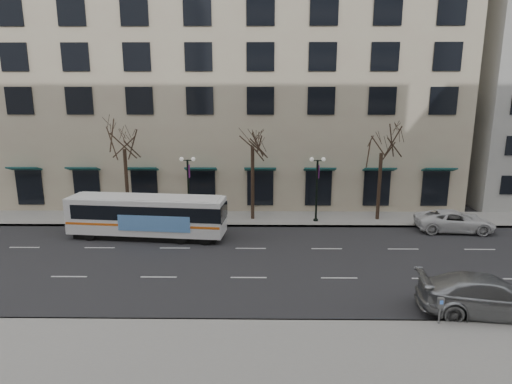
{
  "coord_description": "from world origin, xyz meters",
  "views": [
    {
      "loc": [
        0.68,
        -24.28,
        9.87
      ],
      "look_at": [
        0.36,
        1.48,
        4.0
      ],
      "focal_mm": 30.0,
      "sensor_mm": 36.0,
      "label": 1
    }
  ],
  "objects_px": {
    "silver_car": "(489,296)",
    "pay_station": "(440,305)",
    "lamp_post_right": "(317,186)",
    "city_bus": "(148,215)",
    "tree_far_left": "(124,137)",
    "lamp_post_left": "(188,186)",
    "tree_far_mid": "(253,134)",
    "white_pickup": "(455,221)",
    "tree_far_right": "(382,141)"
  },
  "relations": [
    {
      "from": "silver_car",
      "to": "pay_station",
      "type": "xyz_separation_m",
      "value": [
        -2.66,
        -1.11,
        0.11
      ]
    },
    {
      "from": "silver_car",
      "to": "tree_far_left",
      "type": "bearing_deg",
      "value": 61.82
    },
    {
      "from": "silver_car",
      "to": "pay_station",
      "type": "height_order",
      "value": "silver_car"
    },
    {
      "from": "tree_far_left",
      "to": "lamp_post_left",
      "type": "relative_size",
      "value": 1.6
    },
    {
      "from": "city_bus",
      "to": "silver_car",
      "type": "distance_m",
      "value": 21.21
    },
    {
      "from": "lamp_post_right",
      "to": "white_pickup",
      "type": "relative_size",
      "value": 0.94
    },
    {
      "from": "tree_far_right",
      "to": "silver_car",
      "type": "relative_size",
      "value": 1.29
    },
    {
      "from": "lamp_post_right",
      "to": "lamp_post_left",
      "type": "bearing_deg",
      "value": 180.0
    },
    {
      "from": "tree_far_mid",
      "to": "tree_far_right",
      "type": "relative_size",
      "value": 1.06
    },
    {
      "from": "lamp_post_left",
      "to": "lamp_post_right",
      "type": "height_order",
      "value": "same"
    },
    {
      "from": "silver_car",
      "to": "white_pickup",
      "type": "relative_size",
      "value": 1.12
    },
    {
      "from": "lamp_post_right",
      "to": "city_bus",
      "type": "xyz_separation_m",
      "value": [
        -12.26,
        -3.77,
        -1.32
      ]
    },
    {
      "from": "tree_far_right",
      "to": "pay_station",
      "type": "relative_size",
      "value": 6.7
    },
    {
      "from": "white_pickup",
      "to": "city_bus",
      "type": "bearing_deg",
      "value": 98.71
    },
    {
      "from": "city_bus",
      "to": "tree_far_mid",
      "type": "bearing_deg",
      "value": 36.9
    },
    {
      "from": "lamp_post_left",
      "to": "tree_far_left",
      "type": "bearing_deg",
      "value": 173.17
    },
    {
      "from": "lamp_post_left",
      "to": "pay_station",
      "type": "relative_size",
      "value": 4.33
    },
    {
      "from": "lamp_post_left",
      "to": "silver_car",
      "type": "distance_m",
      "value": 21.68
    },
    {
      "from": "pay_station",
      "to": "city_bus",
      "type": "bearing_deg",
      "value": 140.33
    },
    {
      "from": "tree_far_mid",
      "to": "white_pickup",
      "type": "relative_size",
      "value": 1.54
    },
    {
      "from": "tree_far_mid",
      "to": "lamp_post_left",
      "type": "bearing_deg",
      "value": -173.15
    },
    {
      "from": "tree_far_left",
      "to": "lamp_post_right",
      "type": "bearing_deg",
      "value": -2.29
    },
    {
      "from": "lamp_post_left",
      "to": "silver_car",
      "type": "bearing_deg",
      "value": -41.85
    },
    {
      "from": "tree_far_left",
      "to": "lamp_post_right",
      "type": "distance_m",
      "value": 15.48
    },
    {
      "from": "city_bus",
      "to": "tree_far_left",
      "type": "bearing_deg",
      "value": 128.04
    },
    {
      "from": "tree_far_left",
      "to": "lamp_post_left",
      "type": "bearing_deg",
      "value": -6.83
    },
    {
      "from": "tree_far_right",
      "to": "lamp_post_right",
      "type": "height_order",
      "value": "tree_far_right"
    },
    {
      "from": "lamp_post_right",
      "to": "tree_far_right",
      "type": "bearing_deg",
      "value": 6.85
    },
    {
      "from": "white_pickup",
      "to": "pay_station",
      "type": "relative_size",
      "value": 4.62
    },
    {
      "from": "city_bus",
      "to": "pay_station",
      "type": "xyz_separation_m",
      "value": [
        15.68,
        -11.74,
        -0.6
      ]
    },
    {
      "from": "city_bus",
      "to": "silver_car",
      "type": "relative_size",
      "value": 1.79
    },
    {
      "from": "tree_far_mid",
      "to": "city_bus",
      "type": "height_order",
      "value": "tree_far_mid"
    },
    {
      "from": "tree_far_mid",
      "to": "white_pickup",
      "type": "xyz_separation_m",
      "value": [
        14.99,
        -2.6,
        -6.13
      ]
    },
    {
      "from": "tree_far_left",
      "to": "pay_station",
      "type": "relative_size",
      "value": 6.93
    },
    {
      "from": "lamp_post_right",
      "to": "silver_car",
      "type": "height_order",
      "value": "lamp_post_right"
    },
    {
      "from": "tree_far_left",
      "to": "white_pickup",
      "type": "distance_m",
      "value": 25.81
    },
    {
      "from": "city_bus",
      "to": "lamp_post_right",
      "type": "bearing_deg",
      "value": 22.93
    },
    {
      "from": "lamp_post_left",
      "to": "pay_station",
      "type": "bearing_deg",
      "value": -49.13
    },
    {
      "from": "lamp_post_right",
      "to": "pay_station",
      "type": "height_order",
      "value": "lamp_post_right"
    },
    {
      "from": "lamp_post_left",
      "to": "lamp_post_right",
      "type": "bearing_deg",
      "value": 0.0
    },
    {
      "from": "lamp_post_left",
      "to": "city_bus",
      "type": "distance_m",
      "value": 4.59
    },
    {
      "from": "white_pickup",
      "to": "pay_station",
      "type": "distance_m",
      "value": 15.02
    },
    {
      "from": "tree_far_mid",
      "to": "lamp_post_right",
      "type": "bearing_deg",
      "value": -6.83
    },
    {
      "from": "tree_far_left",
      "to": "pay_station",
      "type": "bearing_deg",
      "value": -41.15
    },
    {
      "from": "tree_far_left",
      "to": "silver_car",
      "type": "bearing_deg",
      "value": -35.43
    },
    {
      "from": "tree_far_mid",
      "to": "white_pickup",
      "type": "distance_m",
      "value": 16.4
    },
    {
      "from": "tree_far_left",
      "to": "city_bus",
      "type": "bearing_deg",
      "value": -57.81
    },
    {
      "from": "lamp_post_right",
      "to": "pay_station",
      "type": "xyz_separation_m",
      "value": [
        3.42,
        -15.51,
        -1.92
      ]
    },
    {
      "from": "city_bus",
      "to": "white_pickup",
      "type": "distance_m",
      "value": 22.33
    },
    {
      "from": "tree_far_right",
      "to": "white_pickup",
      "type": "height_order",
      "value": "tree_far_right"
    }
  ]
}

